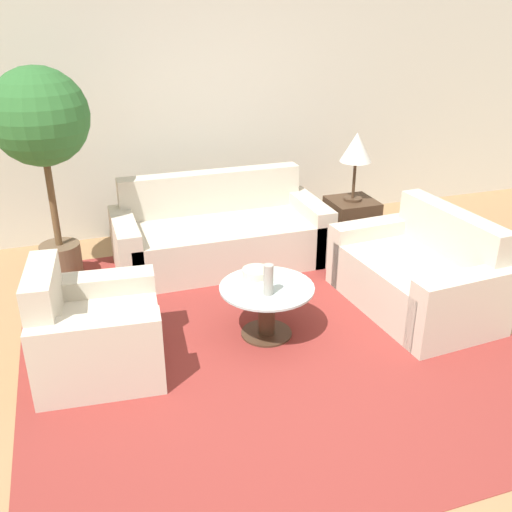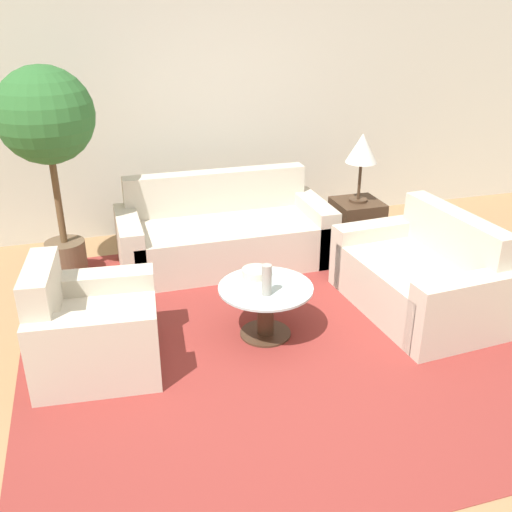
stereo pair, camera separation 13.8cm
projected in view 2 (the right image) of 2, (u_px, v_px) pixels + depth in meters
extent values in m
plane|color=#9E754C|center=(286.00, 378.00, 3.85)|extent=(14.00, 14.00, 0.00)
cube|color=beige|center=(194.00, 108.00, 5.91)|extent=(10.00, 0.06, 2.60)
cube|color=maroon|center=(265.00, 334.00, 4.35)|extent=(3.55, 3.68, 0.01)
cube|color=beige|center=(226.00, 243.00, 5.44)|extent=(1.78, 0.88, 0.42)
cube|color=beige|center=(217.00, 211.00, 5.66)|extent=(1.78, 0.18, 0.82)
cube|color=beige|center=(130.00, 247.00, 5.18)|extent=(0.20, 0.88, 0.55)
cube|color=beige|center=(313.00, 227.00, 5.64)|extent=(0.20, 0.88, 0.55)
cube|color=beige|center=(98.00, 338.00, 3.92)|extent=(0.87, 0.71, 0.42)
cube|color=beige|center=(47.00, 319.00, 3.79)|extent=(0.24, 0.65, 0.79)
cube|color=beige|center=(95.00, 355.00, 3.61)|extent=(0.83, 0.28, 0.55)
cube|color=beige|center=(100.00, 307.00, 4.18)|extent=(0.83, 0.28, 0.55)
cube|color=beige|center=(415.00, 286.00, 4.62)|extent=(0.92, 1.22, 0.42)
cube|color=beige|center=(451.00, 259.00, 4.65)|extent=(0.26, 1.17, 0.80)
cube|color=beige|center=(377.00, 252.00, 5.09)|extent=(0.85, 0.26, 0.55)
cube|color=beige|center=(463.00, 313.00, 4.10)|extent=(0.85, 0.26, 0.55)
cylinder|color=#422D1E|center=(265.00, 333.00, 4.35)|extent=(0.39, 0.39, 0.02)
cylinder|color=#422D1E|center=(266.00, 312.00, 4.27)|extent=(0.13, 0.13, 0.39)
cylinder|color=#B2C6C6|center=(266.00, 288.00, 4.18)|extent=(0.70, 0.70, 0.02)
cube|color=#422D1E|center=(356.00, 226.00, 5.69)|extent=(0.44, 0.44, 0.53)
cylinder|color=#422D1E|center=(358.00, 200.00, 5.58)|extent=(0.18, 0.18, 0.02)
cylinder|color=#422D1E|center=(360.00, 181.00, 5.50)|extent=(0.03, 0.03, 0.36)
cone|color=beige|center=(362.00, 148.00, 5.36)|extent=(0.30, 0.30, 0.28)
cylinder|color=brown|center=(67.00, 259.00, 5.22)|extent=(0.36, 0.36, 0.33)
cylinder|color=brown|center=(57.00, 194.00, 4.96)|extent=(0.06, 0.06, 0.91)
sphere|color=#2D662D|center=(45.00, 115.00, 4.68)|extent=(0.81, 0.81, 0.81)
cylinder|color=#9E998E|center=(267.00, 280.00, 4.03)|extent=(0.07, 0.07, 0.23)
cylinder|color=beige|center=(256.00, 272.00, 4.33)|extent=(0.22, 0.22, 0.06)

